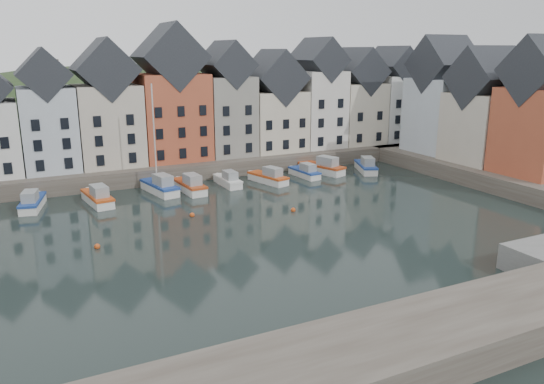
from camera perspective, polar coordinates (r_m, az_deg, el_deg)
ground at (r=48.51m, az=-1.14°, el=-4.58°), size 260.00×260.00×0.00m
far_quay at (r=75.54m, az=-10.87°, el=3.09°), size 90.00×16.00×2.00m
right_quay at (r=73.34m, az=24.92°, el=1.59°), size 14.00×54.00×2.00m
hillside at (r=105.04m, az=-14.21°, el=-4.47°), size 153.60×70.40×64.00m
far_terrace at (r=73.35m, az=-8.31°, el=9.08°), size 72.37×8.16×17.78m
right_terrace at (r=74.60m, az=22.09°, el=8.28°), size 8.30×24.25×16.36m
mooring_buoys at (r=51.77m, az=-7.68°, el=-3.26°), size 20.50×5.50×0.50m
boat_b at (r=61.48m, az=-24.39°, el=-1.03°), size 3.15×6.26×2.30m
boat_c at (r=60.70m, az=-18.22°, el=-0.58°), size 2.78×6.60×2.46m
boat_d at (r=63.44m, az=-11.93°, el=0.61°), size 3.26×6.98×12.85m
boat_e at (r=63.41m, az=-8.81°, el=0.67°), size 2.51×6.63×2.49m
boat_f at (r=65.83m, az=-4.75°, el=1.24°), size 1.87×5.67×2.16m
boat_g at (r=66.93m, az=-0.34°, el=1.57°), size 3.42×6.35×2.33m
boat_h at (r=70.24m, az=3.58°, el=2.13°), size 2.10×5.62×2.12m
boat_i at (r=72.58m, az=5.48°, el=2.64°), size 4.22×7.19×2.64m
boat_j at (r=74.26m, az=10.09°, el=2.70°), size 4.20×6.54×2.41m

